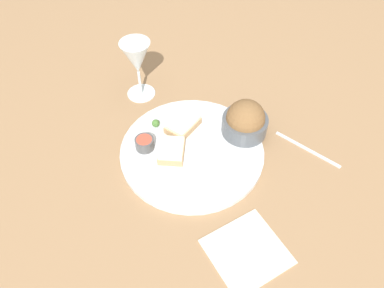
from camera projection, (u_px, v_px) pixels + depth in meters
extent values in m
plane|color=#93704C|center=(192.00, 153.00, 0.92)|extent=(4.00, 4.00, 0.00)
cylinder|color=silver|center=(192.00, 151.00, 0.92)|extent=(0.35, 0.35, 0.01)
cylinder|color=#4C5156|center=(245.00, 125.00, 0.93)|extent=(0.11, 0.11, 0.05)
sphere|color=brown|center=(246.00, 119.00, 0.92)|extent=(0.10, 0.10, 0.10)
cylinder|color=#4C4C4C|center=(145.00, 144.00, 0.90)|extent=(0.05, 0.05, 0.03)
cylinder|color=#D14C38|center=(144.00, 141.00, 0.90)|extent=(0.04, 0.04, 0.01)
cube|color=tan|center=(183.00, 125.00, 0.95)|extent=(0.10, 0.10, 0.02)
cube|color=#F4E5C1|center=(183.00, 122.00, 0.94)|extent=(0.10, 0.09, 0.01)
cube|color=tan|center=(172.00, 151.00, 0.90)|extent=(0.08, 0.06, 0.02)
cube|color=#F4E5C1|center=(171.00, 148.00, 0.89)|extent=(0.07, 0.06, 0.01)
cylinder|color=silver|center=(141.00, 93.00, 1.06)|extent=(0.08, 0.08, 0.01)
cylinder|color=silver|center=(140.00, 82.00, 1.03)|extent=(0.01, 0.01, 0.07)
cone|color=silver|center=(137.00, 58.00, 0.97)|extent=(0.08, 0.08, 0.09)
sphere|color=#477533|center=(156.00, 123.00, 0.95)|extent=(0.02, 0.02, 0.02)
cube|color=beige|center=(247.00, 251.00, 0.75)|extent=(0.20, 0.20, 0.01)
cube|color=silver|center=(307.00, 149.00, 0.93)|extent=(0.11, 0.15, 0.01)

